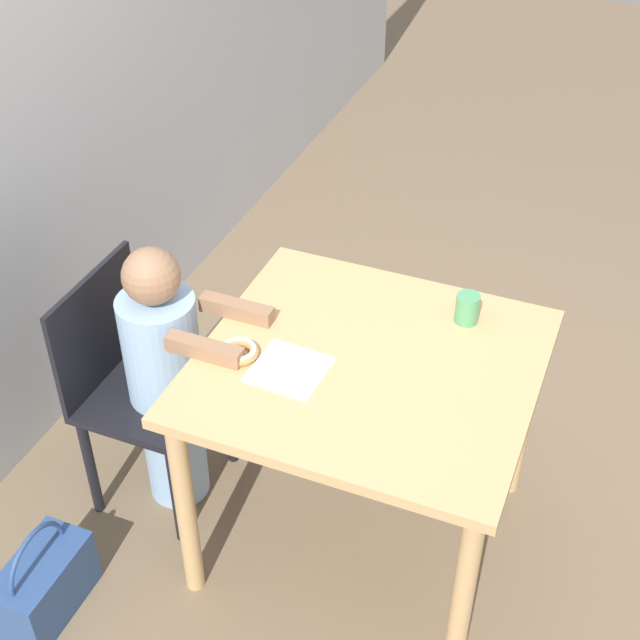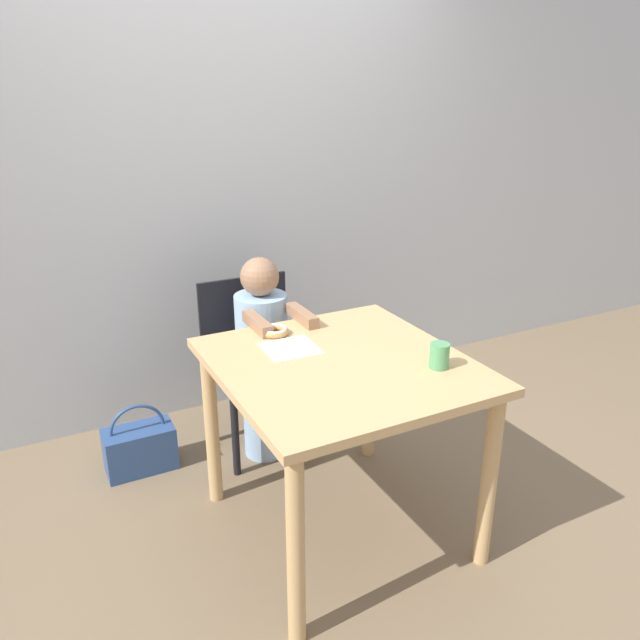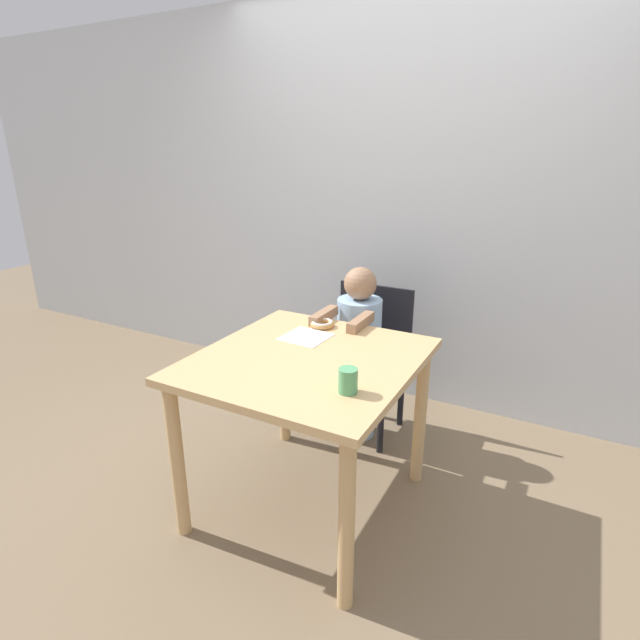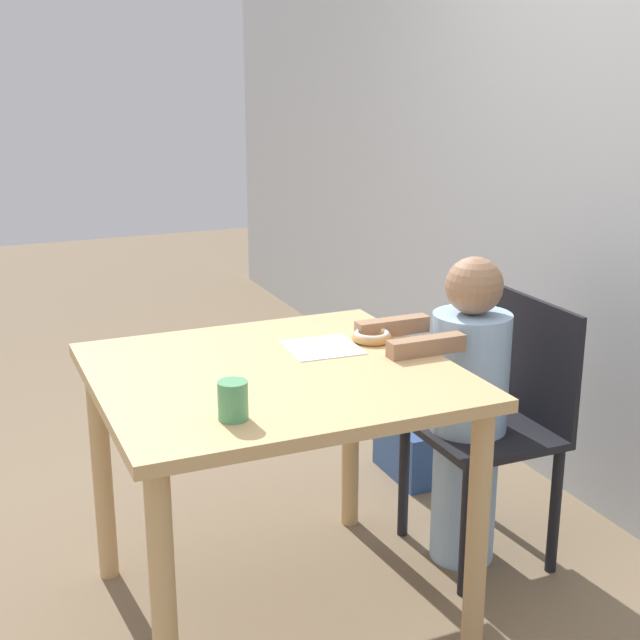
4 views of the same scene
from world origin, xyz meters
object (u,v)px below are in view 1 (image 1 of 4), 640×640
(chair, at_px, (138,383))
(child_figure, at_px, (167,380))
(cup, at_px, (467,308))
(donut, at_px, (238,351))
(handbag, at_px, (44,583))

(chair, xyz_separation_m, child_figure, (0.00, -0.12, 0.05))
(cup, bearing_deg, donut, 125.78)
(chair, height_order, handbag, chair)
(child_figure, relative_size, handbag, 2.92)
(child_figure, relative_size, donut, 8.43)
(child_figure, distance_m, donut, 0.41)
(cup, bearing_deg, chair, 109.16)
(child_figure, xyz_separation_m, donut, (-0.07, -0.31, 0.27))
(chair, bearing_deg, donut, -98.83)
(chair, bearing_deg, child_figure, -90.00)
(child_figure, height_order, handbag, child_figure)
(donut, relative_size, handbag, 0.35)
(chair, xyz_separation_m, cup, (0.35, -0.99, 0.35))
(chair, height_order, cup, cup)
(chair, bearing_deg, cup, -70.84)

